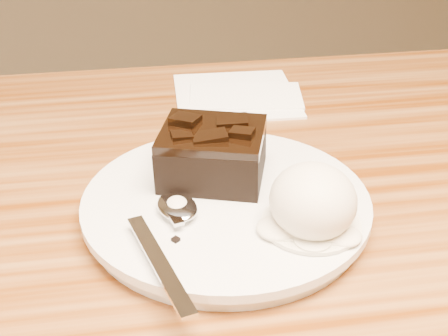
{
  "coord_description": "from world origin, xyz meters",
  "views": [
    {
      "loc": [
        -0.01,
        -0.35,
        1.04
      ],
      "look_at": [
        0.05,
        0.07,
        0.79
      ],
      "focal_mm": 49.22,
      "sensor_mm": 36.0,
      "label": 1
    }
  ],
  "objects": [
    {
      "name": "plate",
      "position": [
        0.05,
        0.06,
        0.76
      ],
      "size": [
        0.23,
        0.23,
        0.02
      ],
      "primitive_type": "cylinder",
      "color": "silver",
      "rests_on": "dining_table"
    },
    {
      "name": "brownie",
      "position": [
        0.05,
        0.09,
        0.79
      ],
      "size": [
        0.1,
        0.09,
        0.04
      ],
      "primitive_type": "cube",
      "rotation": [
        0.0,
        0.0,
        -0.31
      ],
      "color": "black",
      "rests_on": "plate"
    },
    {
      "name": "ice_cream_scoop",
      "position": [
        0.11,
        0.01,
        0.79
      ],
      "size": [
        0.06,
        0.07,
        0.05
      ],
      "primitive_type": "ellipsoid",
      "color": "silver",
      "rests_on": "plate"
    },
    {
      "name": "melt_puddle",
      "position": [
        0.11,
        0.01,
        0.77
      ],
      "size": [
        0.07,
        0.07,
        0.0
      ],
      "primitive_type": "cylinder",
      "color": "white",
      "rests_on": "plate"
    },
    {
      "name": "spoon",
      "position": [
        0.01,
        0.04,
        0.77
      ],
      "size": [
        0.07,
        0.17,
        0.01
      ],
      "primitive_type": null,
      "rotation": [
        0.0,
        0.0,
        0.26
      ],
      "color": "silver",
      "rests_on": "plate"
    },
    {
      "name": "napkin",
      "position": [
        0.1,
        0.29,
        0.75
      ],
      "size": [
        0.14,
        0.14,
        0.01
      ],
      "primitive_type": "cube",
      "rotation": [
        0.0,
        0.0,
        -0.04
      ],
      "color": "white",
      "rests_on": "dining_table"
    },
    {
      "name": "crumb_a",
      "position": [
        0.11,
        -0.0,
        0.77
      ],
      "size": [
        0.01,
        0.01,
        0.0
      ],
      "primitive_type": "cube",
      "rotation": [
        0.0,
        0.0,
        0.84
      ],
      "color": "black",
      "rests_on": "plate"
    },
    {
      "name": "crumb_b",
      "position": [
        0.01,
        0.01,
        0.77
      ],
      "size": [
        0.01,
        0.01,
        0.0
      ],
      "primitive_type": "cube",
      "rotation": [
        0.0,
        0.0,
        0.68
      ],
      "color": "black",
      "rests_on": "plate"
    }
  ]
}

